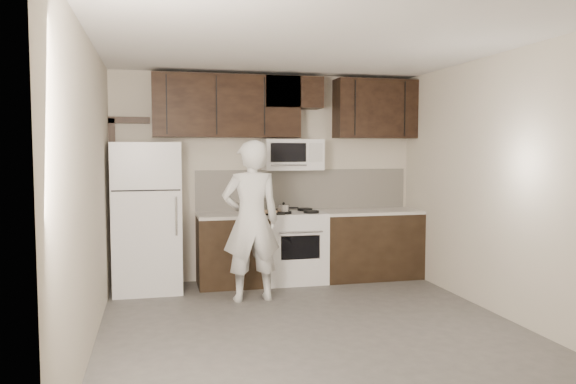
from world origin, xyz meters
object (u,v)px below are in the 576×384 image
object	(u,v)px
microwave	(292,155)
person	(251,221)
stove	(295,246)
refrigerator	(147,217)

from	to	relation	value
microwave	person	xyz separation A→B (m)	(-0.70, -0.88, -0.74)
stove	person	bearing A→B (deg)	-132.42
person	microwave	bearing A→B (deg)	-131.34
refrigerator	microwave	bearing A→B (deg)	5.15
refrigerator	person	world-z (taller)	person
refrigerator	person	xyz separation A→B (m)	(1.15, -0.72, 0.01)
stove	microwave	bearing A→B (deg)	90.10
refrigerator	stove	bearing A→B (deg)	1.51
microwave	person	distance (m)	1.35
microwave	person	bearing A→B (deg)	-128.37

